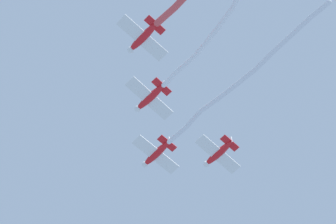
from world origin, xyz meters
name	(u,v)px	position (x,y,z in m)	size (l,w,h in m)	color
airplane_lead	(156,154)	(-5.86, 2.39, 78.70)	(6.48, 5.55, 1.73)	red
smoke_trail_lead	(244,76)	(-14.88, -10.29, 77.89)	(15.81, 21.81, 2.52)	white
airplane_left_wing	(150,98)	(-13.84, 1.58, 78.70)	(6.58, 5.47, 1.73)	red
smoke_trail_left_wing	(228,7)	(-23.35, -9.67, 79.28)	(17.96, 17.91, 1.79)	white
airplane_right_wing	(218,154)	(-4.21, -5.45, 79.00)	(6.51, 5.53, 1.73)	red
airplane_slot	(143,38)	(-21.82, 0.76, 78.40)	(6.51, 5.53, 1.73)	red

